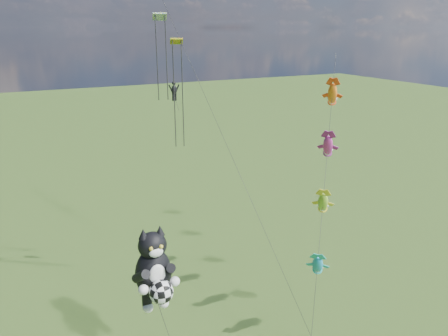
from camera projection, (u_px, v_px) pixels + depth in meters
name	position (u px, v px, depth m)	size (l,w,h in m)	color
cat_kite_rig	(155.00, 270.00, 26.12)	(2.75, 4.20, 10.99)	brown
fish_windsock_rig	(325.00, 174.00, 33.99)	(10.71, 12.00, 19.99)	brown
parafoil_rig	(176.00, 82.00, 36.51)	(6.01, 16.80, 25.02)	brown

